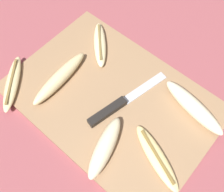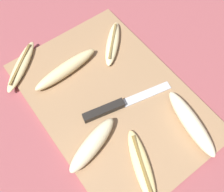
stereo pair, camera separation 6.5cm
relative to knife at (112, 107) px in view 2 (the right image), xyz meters
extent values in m
plane|color=#93474C|center=(-0.02, 0.02, -0.02)|extent=(4.00, 4.00, 0.00)
cube|color=#997551|center=(-0.02, 0.02, -0.01)|extent=(0.51, 0.35, 0.01)
cube|color=black|center=(0.00, -0.02, 0.00)|extent=(0.04, 0.11, 0.02)
cube|color=#B7BABF|center=(0.02, 0.09, -0.01)|extent=(0.05, 0.13, 0.00)
ellipsoid|color=beige|center=(0.15, 0.12, 0.01)|extent=(0.18, 0.07, 0.04)
ellipsoid|color=#EDD689|center=(0.15, -0.03, 0.00)|extent=(0.17, 0.10, 0.02)
cube|color=olive|center=(0.15, -0.03, 0.01)|extent=(0.13, 0.06, 0.00)
ellipsoid|color=beige|center=(0.05, -0.09, 0.01)|extent=(0.08, 0.16, 0.04)
ellipsoid|color=beige|center=(-0.16, 0.12, 0.00)|extent=(0.13, 0.13, 0.02)
cube|color=olive|center=(-0.16, 0.12, 0.01)|extent=(0.09, 0.09, 0.00)
ellipsoid|color=beige|center=(-0.24, -0.12, 0.00)|extent=(0.13, 0.15, 0.02)
cube|color=brown|center=(-0.24, -0.12, 0.01)|extent=(0.09, 0.11, 0.00)
ellipsoid|color=beige|center=(-0.16, -0.03, 0.01)|extent=(0.05, 0.19, 0.03)
camera|label=1|loc=(0.18, -0.21, 0.57)|focal=42.00mm
camera|label=2|loc=(0.22, -0.16, 0.57)|focal=42.00mm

